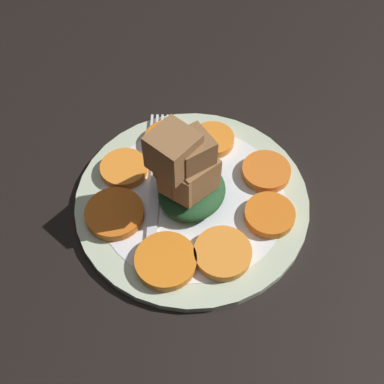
# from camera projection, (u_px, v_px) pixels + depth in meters

# --- Properties ---
(table_slab) EXTENTS (1.20, 1.20, 0.02)m
(table_slab) POSITION_uv_depth(u_px,v_px,m) (192.00, 207.00, 0.57)
(table_slab) COLOR black
(table_slab) RESTS_ON ground
(plate) EXTENTS (0.27, 0.27, 0.01)m
(plate) POSITION_uv_depth(u_px,v_px,m) (192.00, 200.00, 0.55)
(plate) COLOR beige
(plate) RESTS_ON table_slab
(carrot_slice_0) EXTENTS (0.06, 0.06, 0.01)m
(carrot_slice_0) POSITION_uv_depth(u_px,v_px,m) (223.00, 253.00, 0.50)
(carrot_slice_0) COLOR orange
(carrot_slice_0) RESTS_ON plate
(carrot_slice_1) EXTENTS (0.06, 0.06, 0.01)m
(carrot_slice_1) POSITION_uv_depth(u_px,v_px,m) (270.00, 215.00, 0.53)
(carrot_slice_1) COLOR orange
(carrot_slice_1) RESTS_ON plate
(carrot_slice_2) EXTENTS (0.06, 0.06, 0.01)m
(carrot_slice_2) POSITION_uv_depth(u_px,v_px,m) (266.00, 171.00, 0.56)
(carrot_slice_2) COLOR orange
(carrot_slice_2) RESTS_ON plate
(carrot_slice_3) EXTENTS (0.05, 0.05, 0.01)m
(carrot_slice_3) POSITION_uv_depth(u_px,v_px,m) (213.00, 140.00, 0.59)
(carrot_slice_3) COLOR orange
(carrot_slice_3) RESTS_ON plate
(carrot_slice_4) EXTENTS (0.06, 0.06, 0.01)m
(carrot_slice_4) POSITION_uv_depth(u_px,v_px,m) (168.00, 140.00, 0.59)
(carrot_slice_4) COLOR orange
(carrot_slice_4) RESTS_ON plate
(carrot_slice_5) EXTENTS (0.06, 0.06, 0.01)m
(carrot_slice_5) POSITION_uv_depth(u_px,v_px,m) (122.00, 172.00, 0.56)
(carrot_slice_5) COLOR orange
(carrot_slice_5) RESTS_ON plate
(carrot_slice_6) EXTENTS (0.07, 0.07, 0.01)m
(carrot_slice_6) POSITION_uv_depth(u_px,v_px,m) (115.00, 214.00, 0.53)
(carrot_slice_6) COLOR orange
(carrot_slice_6) RESTS_ON plate
(carrot_slice_7) EXTENTS (0.06, 0.06, 0.01)m
(carrot_slice_7) POSITION_uv_depth(u_px,v_px,m) (166.00, 261.00, 0.50)
(carrot_slice_7) COLOR orange
(carrot_slice_7) RESTS_ON plate
(center_pile) EXTENTS (0.08, 0.08, 0.11)m
(center_pile) POSITION_uv_depth(u_px,v_px,m) (186.00, 173.00, 0.51)
(center_pile) COLOR #1E4723
(center_pile) RESTS_ON plate
(fork) EXTENTS (0.19, 0.10, 0.00)m
(fork) POSITION_uv_depth(u_px,v_px,m) (156.00, 173.00, 0.57)
(fork) COLOR silver
(fork) RESTS_ON plate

